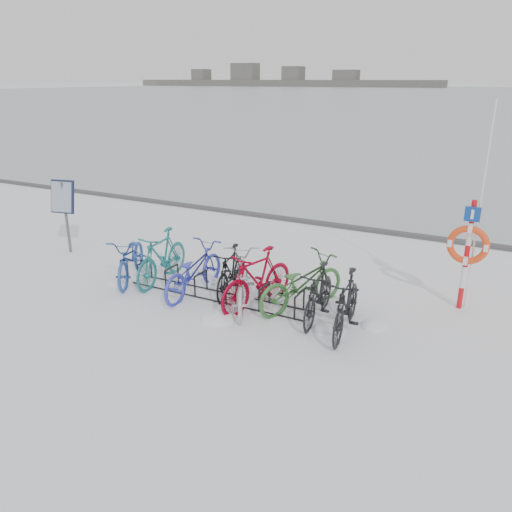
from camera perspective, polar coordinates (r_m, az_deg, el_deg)
name	(u,v)px	position (r m, az deg, el deg)	size (l,w,h in m)	color
ground	(216,297)	(10.10, -4.57, -4.65)	(900.00, 900.00, 0.00)	white
ice_sheet	(506,94)	(162.92, 26.66, 16.19)	(400.00, 298.00, 0.02)	#A0AEB5
quay_edge	(319,223)	(15.11, 7.24, 3.75)	(400.00, 0.25, 0.10)	#3F3F42
bike_rack	(216,288)	(10.03, -4.59, -3.71)	(4.00, 0.48, 0.46)	black
info_board	(63,201)	(13.11, -21.17, 5.88)	(0.65, 0.35, 1.84)	#595B5E
lifebuoy_station	(468,245)	(9.86, 23.09, 1.17)	(0.74, 0.22, 3.83)	red
shoreline	(273,81)	(296.36, 2.01, 19.34)	(180.00, 12.00, 9.50)	#494949
bike_0	(131,256)	(11.12, -14.08, -0.03)	(0.69, 1.97, 1.03)	#24479B
bike_1	(162,256)	(10.83, -10.72, 0.04)	(0.54, 1.92, 1.15)	#196D6F
bike_2	(193,269)	(10.16, -7.17, -1.43)	(0.69, 1.98, 1.04)	#333BB9
bike_3	(231,270)	(10.12, -2.89, -1.55)	(0.46, 1.64, 0.99)	black
bike_4	(241,280)	(9.50, -1.74, -2.75)	(0.70, 2.01, 1.06)	#A5A7AD
bike_5	(257,277)	(9.48, 0.16, -2.46)	(0.54, 1.93, 1.16)	maroon
bike_6	(302,281)	(9.46, 5.24, -2.88)	(0.71, 2.03, 1.07)	#2F642D
bike_7	(319,292)	(9.07, 7.17, -4.13)	(0.48, 1.70, 1.02)	black
bike_8	(347,302)	(8.67, 10.30, -5.23)	(0.51, 1.82, 1.09)	black
snow_drifts	(235,306)	(9.70, -2.42, -5.69)	(5.98, 1.99, 0.24)	white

